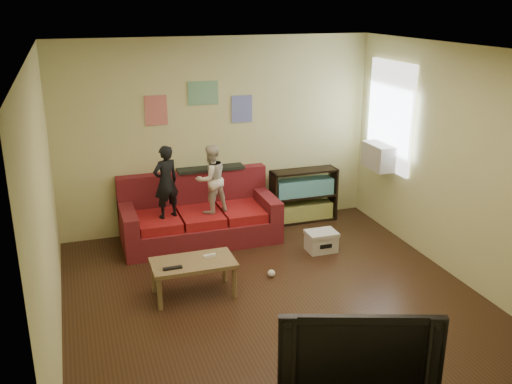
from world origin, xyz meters
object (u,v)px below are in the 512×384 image
object	(u,v)px
television	(358,348)
coffee_table	(193,266)
file_box	(321,241)
sofa	(199,218)
child_a	(166,182)
child_b	(211,179)
bookshelf	(303,198)

from	to	relation	value
television	coffee_table	bearing A→B (deg)	122.93
television	file_box	bearing A→B (deg)	88.28
sofa	child_a	distance (m)	0.78
child_b	television	world-z (taller)	child_b
bookshelf	television	bearing A→B (deg)	-108.13
child_a	bookshelf	world-z (taller)	child_a
sofa	file_box	bearing A→B (deg)	-32.17
sofa	coffee_table	distance (m)	1.59
sofa	coffee_table	bearing A→B (deg)	-105.02
coffee_table	file_box	world-z (taller)	coffee_table
file_box	bookshelf	bearing A→B (deg)	79.82
bookshelf	file_box	bearing A→B (deg)	-100.18
sofa	child_a	world-z (taller)	child_a
bookshelf	coffee_table	bearing A→B (deg)	-140.00
child_b	coffee_table	xyz separation A→B (m)	(-0.56, -1.36, -0.55)
sofa	bookshelf	distance (m)	1.64
sofa	child_a	bearing A→B (deg)	-159.19
sofa	television	distance (m)	4.15
bookshelf	television	distance (m)	4.54
child_b	coffee_table	size ratio (longest dim) A/B	1.00
television	bookshelf	bearing A→B (deg)	90.83
sofa	television	size ratio (longest dim) A/B	1.84
child_b	coffee_table	distance (m)	1.57
sofa	file_box	size ratio (longest dim) A/B	5.33
sofa	coffee_table	world-z (taller)	sofa
coffee_table	bookshelf	bearing A→B (deg)	40.00
child_b	sofa	bearing A→B (deg)	-66.99
sofa	television	xyz separation A→B (m)	(0.23, -4.11, 0.50)
television	child_a	bearing A→B (deg)	118.76
bookshelf	sofa	bearing A→B (deg)	-173.69
child_a	bookshelf	size ratio (longest dim) A/B	0.98
sofa	bookshelf	size ratio (longest dim) A/B	2.12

